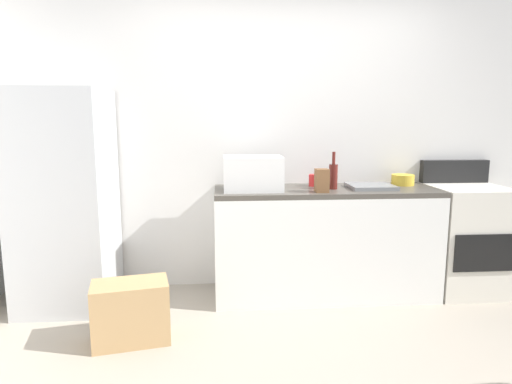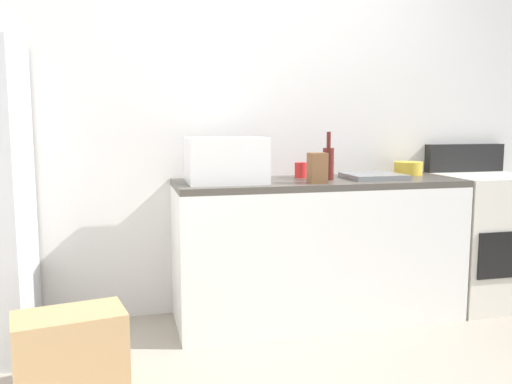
{
  "view_description": "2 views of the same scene",
  "coord_description": "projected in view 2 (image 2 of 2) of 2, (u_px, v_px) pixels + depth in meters",
  "views": [
    {
      "loc": [
        -0.54,
        -2.29,
        1.45
      ],
      "look_at": [
        -0.29,
        0.91,
        0.92
      ],
      "focal_mm": 30.92,
      "sensor_mm": 36.0,
      "label": 1
    },
    {
      "loc": [
        -0.88,
        -1.97,
        1.26
      ],
      "look_at": [
        -0.14,
        1.04,
        0.85
      ],
      "focal_mm": 37.75,
      "sensor_mm": 36.0,
      "label": 2
    }
  ],
  "objects": [
    {
      "name": "sink_basin",
      "position": [
        374.0,
        176.0,
        3.45
      ],
      "size": [
        0.36,
        0.32,
        0.03
      ],
      "primitive_type": "cube",
      "color": "slate",
      "rests_on": "kitchen_counter"
    },
    {
      "name": "wine_bottle",
      "position": [
        328.0,
        162.0,
        3.35
      ],
      "size": [
        0.07,
        0.07,
        0.3
      ],
      "color": "#591E19",
      "rests_on": "kitchen_counter"
    },
    {
      "name": "knife_block",
      "position": [
        317.0,
        168.0,
        3.18
      ],
      "size": [
        0.1,
        0.1,
        0.18
      ],
      "primitive_type": "cube",
      "color": "brown",
      "rests_on": "kitchen_counter"
    },
    {
      "name": "mixing_bowl",
      "position": [
        408.0,
        168.0,
        3.68
      ],
      "size": [
        0.19,
        0.19,
        0.09
      ],
      "primitive_type": "cylinder",
      "color": "gold",
      "rests_on": "kitchen_counter"
    },
    {
      "name": "microwave",
      "position": [
        226.0,
        160.0,
        3.18
      ],
      "size": [
        0.46,
        0.34,
        0.27
      ],
      "primitive_type": "cube",
      "color": "white",
      "rests_on": "kitchen_counter"
    },
    {
      "name": "kitchen_counter",
      "position": [
        317.0,
        249.0,
        3.44
      ],
      "size": [
        1.8,
        0.6,
        0.9
      ],
      "color": "white",
      "rests_on": "ground_plane"
    },
    {
      "name": "stove_oven",
      "position": [
        483.0,
        237.0,
        3.73
      ],
      "size": [
        0.6,
        0.61,
        1.1
      ],
      "color": "silver",
      "rests_on": "ground_plane"
    },
    {
      "name": "cardboard_box_large",
      "position": [
        71.0,
        356.0,
        2.45
      ],
      "size": [
        0.53,
        0.37,
        0.41
      ],
      "primitive_type": "cube",
      "rotation": [
        0.0,
        0.0,
        0.2
      ],
      "color": "tan",
      "rests_on": "ground_plane"
    },
    {
      "name": "coffee_mug",
      "position": [
        301.0,
        170.0,
        3.48
      ],
      "size": [
        0.08,
        0.08,
        0.1
      ],
      "primitive_type": "cylinder",
      "color": "red",
      "rests_on": "kitchen_counter"
    },
    {
      "name": "wall_back",
      "position": [
        259.0,
        116.0,
        3.6
      ],
      "size": [
        5.0,
        0.1,
        2.6
      ],
      "primitive_type": "cube",
      "color": "silver",
      "rests_on": "ground_plane"
    }
  ]
}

